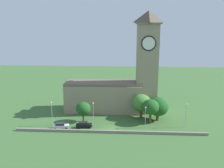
{
  "coord_description": "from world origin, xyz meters",
  "views": [
    {
      "loc": [
        4.39,
        -69.71,
        30.81
      ],
      "look_at": [
        -0.09,
        6.79,
        12.35
      ],
      "focal_mm": 39.84,
      "sensor_mm": 36.0,
      "label": 1
    }
  ],
  "objects_px": {
    "streetlamp_west_mid": "(93,111)",
    "tree_by_tower": "(158,106)",
    "streetlamp_central": "(145,114)",
    "tree_churchyard": "(151,107)",
    "car_black": "(84,125)",
    "church": "(120,83)",
    "streetlamp_west_end": "(52,110)",
    "tree_riverside_west": "(141,103)",
    "tree_riverside_east": "(83,109)",
    "streetlamp_east_mid": "(186,112)",
    "car_white": "(61,126)"
  },
  "relations": [
    {
      "from": "streetlamp_west_mid",
      "to": "tree_by_tower",
      "type": "bearing_deg",
      "value": 16.6
    },
    {
      "from": "streetlamp_central",
      "to": "tree_churchyard",
      "type": "height_order",
      "value": "tree_churchyard"
    },
    {
      "from": "car_black",
      "to": "tree_churchyard",
      "type": "height_order",
      "value": "tree_churchyard"
    },
    {
      "from": "church",
      "to": "streetlamp_west_end",
      "type": "relative_size",
      "value": 4.54
    },
    {
      "from": "car_black",
      "to": "streetlamp_west_mid",
      "type": "bearing_deg",
      "value": 23.55
    },
    {
      "from": "tree_riverside_west",
      "to": "tree_churchyard",
      "type": "bearing_deg",
      "value": -60.1
    },
    {
      "from": "streetlamp_west_end",
      "to": "tree_riverside_east",
      "type": "relative_size",
      "value": 1.18
    },
    {
      "from": "church",
      "to": "tree_churchyard",
      "type": "distance_m",
      "value": 16.12
    },
    {
      "from": "car_black",
      "to": "tree_riverside_west",
      "type": "relative_size",
      "value": 0.61
    },
    {
      "from": "tree_riverside_east",
      "to": "tree_by_tower",
      "type": "height_order",
      "value": "tree_by_tower"
    },
    {
      "from": "streetlamp_central",
      "to": "tree_by_tower",
      "type": "distance_m",
      "value": 7.75
    },
    {
      "from": "tree_riverside_west",
      "to": "streetlamp_east_mid",
      "type": "bearing_deg",
      "value": -28.56
    },
    {
      "from": "church",
      "to": "streetlamp_west_mid",
      "type": "height_order",
      "value": "church"
    },
    {
      "from": "streetlamp_west_end",
      "to": "streetlamp_central",
      "type": "bearing_deg",
      "value": 0.07
    },
    {
      "from": "streetlamp_west_end",
      "to": "tree_churchyard",
      "type": "height_order",
      "value": "tree_churchyard"
    },
    {
      "from": "tree_churchyard",
      "to": "streetlamp_central",
      "type": "bearing_deg",
      "value": -116.32
    },
    {
      "from": "tree_churchyard",
      "to": "car_black",
      "type": "bearing_deg",
      "value": -167.08
    },
    {
      "from": "streetlamp_east_mid",
      "to": "tree_riverside_east",
      "type": "height_order",
      "value": "streetlamp_east_mid"
    },
    {
      "from": "streetlamp_east_mid",
      "to": "tree_riverside_west",
      "type": "height_order",
      "value": "tree_riverside_west"
    },
    {
      "from": "car_white",
      "to": "car_black",
      "type": "distance_m",
      "value": 6.95
    },
    {
      "from": "car_white",
      "to": "car_black",
      "type": "xyz_separation_m",
      "value": [
        6.86,
        1.12,
        -0.0
      ]
    },
    {
      "from": "streetlamp_central",
      "to": "tree_churchyard",
      "type": "bearing_deg",
      "value": 63.68
    },
    {
      "from": "church",
      "to": "streetlamp_west_end",
      "type": "height_order",
      "value": "church"
    },
    {
      "from": "tree_churchyard",
      "to": "tree_by_tower",
      "type": "height_order",
      "value": "tree_by_tower"
    },
    {
      "from": "streetlamp_west_end",
      "to": "streetlamp_east_mid",
      "type": "height_order",
      "value": "streetlamp_west_end"
    },
    {
      "from": "car_white",
      "to": "tree_riverside_west",
      "type": "relative_size",
      "value": 0.61
    },
    {
      "from": "car_white",
      "to": "streetlamp_central",
      "type": "height_order",
      "value": "streetlamp_central"
    },
    {
      "from": "streetlamp_west_end",
      "to": "tree_riverside_east",
      "type": "height_order",
      "value": "streetlamp_west_end"
    },
    {
      "from": "church",
      "to": "car_white",
      "type": "bearing_deg",
      "value": -134.93
    },
    {
      "from": "tree_riverside_west",
      "to": "streetlamp_central",
      "type": "bearing_deg",
      "value": -84.58
    },
    {
      "from": "tree_riverside_east",
      "to": "tree_riverside_west",
      "type": "bearing_deg",
      "value": 13.48
    },
    {
      "from": "church",
      "to": "car_white",
      "type": "xyz_separation_m",
      "value": [
        -17.53,
        -17.57,
        -9.41
      ]
    },
    {
      "from": "tree_riverside_east",
      "to": "tree_by_tower",
      "type": "bearing_deg",
      "value": 5.95
    },
    {
      "from": "streetlamp_central",
      "to": "tree_churchyard",
      "type": "distance_m",
      "value": 4.27
    },
    {
      "from": "car_white",
      "to": "tree_by_tower",
      "type": "relative_size",
      "value": 0.63
    },
    {
      "from": "streetlamp_east_mid",
      "to": "tree_by_tower",
      "type": "xyz_separation_m",
      "value": [
        -7.89,
        5.16,
        -0.25
      ]
    },
    {
      "from": "streetlamp_west_mid",
      "to": "tree_riverside_west",
      "type": "distance_m",
      "value": 17.16
    },
    {
      "from": "car_black",
      "to": "tree_riverside_west",
      "type": "xyz_separation_m",
      "value": [
        17.94,
        9.31,
        4.37
      ]
    },
    {
      "from": "streetlamp_west_mid",
      "to": "tree_by_tower",
      "type": "distance_m",
      "value": 21.29
    },
    {
      "from": "streetlamp_west_end",
      "to": "tree_by_tower",
      "type": "relative_size",
      "value": 0.98
    },
    {
      "from": "car_white",
      "to": "tree_by_tower",
      "type": "xyz_separation_m",
      "value": [
        30.07,
        8.43,
        3.87
      ]
    },
    {
      "from": "church",
      "to": "car_black",
      "type": "xyz_separation_m",
      "value": [
        -10.67,
        -16.45,
        -9.41
      ]
    },
    {
      "from": "streetlamp_central",
      "to": "tree_churchyard",
      "type": "relative_size",
      "value": 0.86
    },
    {
      "from": "church",
      "to": "streetlamp_central",
      "type": "relative_size",
      "value": 5.24
    },
    {
      "from": "tree_churchyard",
      "to": "streetlamp_west_mid",
      "type": "bearing_deg",
      "value": -168.87
    },
    {
      "from": "streetlamp_east_mid",
      "to": "streetlamp_west_mid",
      "type": "bearing_deg",
      "value": -178.12
    },
    {
      "from": "streetlamp_west_mid",
      "to": "streetlamp_central",
      "type": "bearing_deg",
      "value": -0.88
    },
    {
      "from": "tree_churchyard",
      "to": "streetlamp_west_end",
      "type": "bearing_deg",
      "value": -172.98
    },
    {
      "from": "streetlamp_west_mid",
      "to": "streetlamp_east_mid",
      "type": "xyz_separation_m",
      "value": [
        28.28,
        0.93,
        -0.06
      ]
    },
    {
      "from": "streetlamp_central",
      "to": "tree_riverside_west",
      "type": "height_order",
      "value": "tree_riverside_west"
    }
  ]
}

